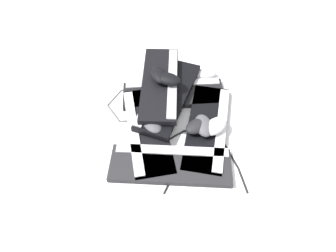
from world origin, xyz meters
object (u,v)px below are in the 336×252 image
at_px(mouse_1, 203,126).
at_px(mouse_6, 168,79).
at_px(mouse_3, 215,126).
at_px(keyboard_2, 147,130).
at_px(keyboard_4, 168,95).
at_px(keyboard_3, 171,165).
at_px(mouse_2, 198,126).
at_px(mouse_0, 205,74).
at_px(mouse_5, 159,74).
at_px(keyboard_0, 208,127).
at_px(keyboard_5, 160,83).
at_px(keyboard_1, 174,94).
at_px(mouse_4, 151,124).

distance_m(mouse_1, mouse_6, 0.25).
xyz_separation_m(mouse_3, mouse_6, (-0.16, 0.22, 0.06)).
bearing_deg(keyboard_2, mouse_3, -8.34).
distance_m(keyboard_2, mouse_3, 0.27).
relative_size(keyboard_4, mouse_1, 4.19).
xyz_separation_m(keyboard_3, mouse_1, (0.14, 0.14, 0.04)).
bearing_deg(mouse_2, mouse_0, -128.85).
relative_size(mouse_1, mouse_5, 1.00).
bearing_deg(keyboard_0, mouse_2, -159.75).
bearing_deg(keyboard_5, mouse_2, -61.14).
bearing_deg(keyboard_1, mouse_0, 32.21).
distance_m(keyboard_1, mouse_4, 0.22).
xyz_separation_m(keyboard_0, mouse_3, (0.02, -0.02, 0.04)).
distance_m(keyboard_1, mouse_2, 0.23).
bearing_deg(mouse_1, keyboard_0, 122.95).
bearing_deg(keyboard_2, keyboard_5, 69.75).
relative_size(keyboard_3, mouse_4, 4.17).
distance_m(keyboard_5, mouse_0, 0.24).
relative_size(keyboard_0, mouse_4, 4.22).
relative_size(mouse_0, mouse_1, 1.00).
distance_m(keyboard_3, mouse_1, 0.20).
distance_m(keyboard_2, mouse_5, 0.25).
distance_m(keyboard_4, mouse_3, 0.25).
distance_m(mouse_2, mouse_6, 0.24).
xyz_separation_m(mouse_5, mouse_6, (0.03, -0.03, 0.00)).
height_order(keyboard_3, mouse_4, mouse_4).
distance_m(keyboard_3, mouse_6, 0.37).
bearing_deg(mouse_1, mouse_6, -154.68).
xyz_separation_m(keyboard_1, mouse_2, (0.07, -0.22, 0.04)).
height_order(keyboard_2, mouse_6, mouse_6).
distance_m(keyboard_0, keyboard_3, 0.23).
relative_size(keyboard_0, mouse_2, 4.22).
height_order(keyboard_4, mouse_1, mouse_1).
bearing_deg(mouse_3, keyboard_1, 83.26).
bearing_deg(keyboard_1, mouse_3, -59.86).
bearing_deg(mouse_5, keyboard_2, 155.52).
distance_m(keyboard_4, mouse_2, 0.21).
distance_m(mouse_0, mouse_3, 0.33).
bearing_deg(mouse_0, mouse_4, -131.13).
xyz_separation_m(keyboard_2, keyboard_4, (0.10, 0.15, 0.03)).
relative_size(keyboard_2, keyboard_3, 0.98).
relative_size(keyboard_1, mouse_3, 4.06).
xyz_separation_m(keyboard_5, mouse_1, (0.15, -0.23, -0.02)).
distance_m(keyboard_1, keyboard_3, 0.36).
bearing_deg(mouse_5, mouse_4, 160.38).
bearing_deg(mouse_0, keyboard_4, -141.74).
distance_m(keyboard_3, keyboard_5, 0.37).
height_order(mouse_1, mouse_4, same).
bearing_deg(keyboard_0, mouse_3, -49.65).
distance_m(keyboard_5, mouse_4, 0.21).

